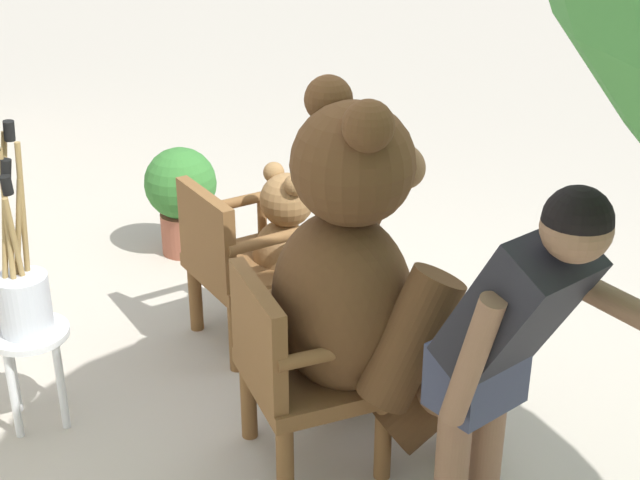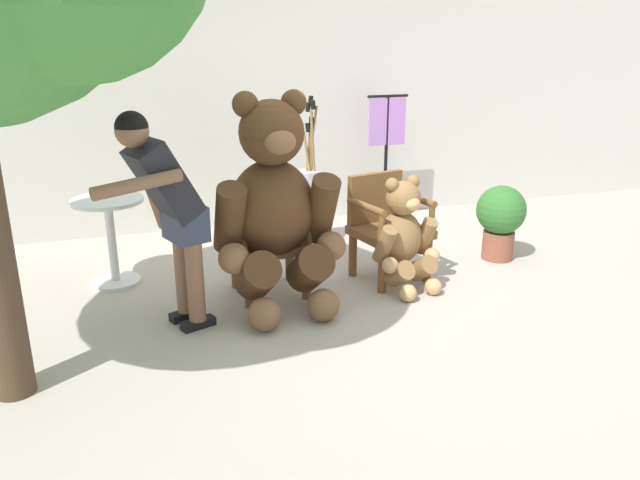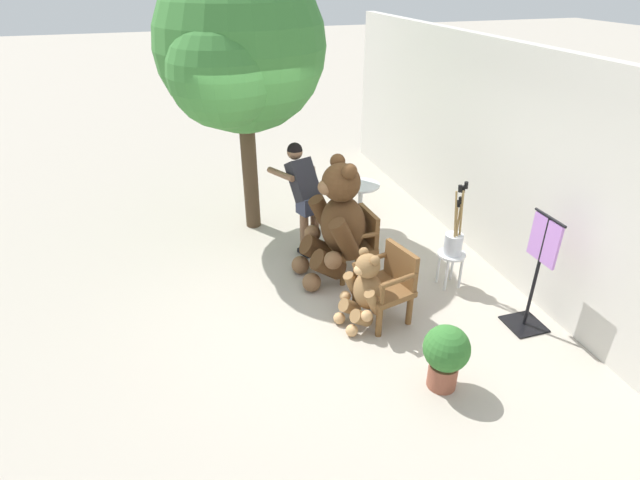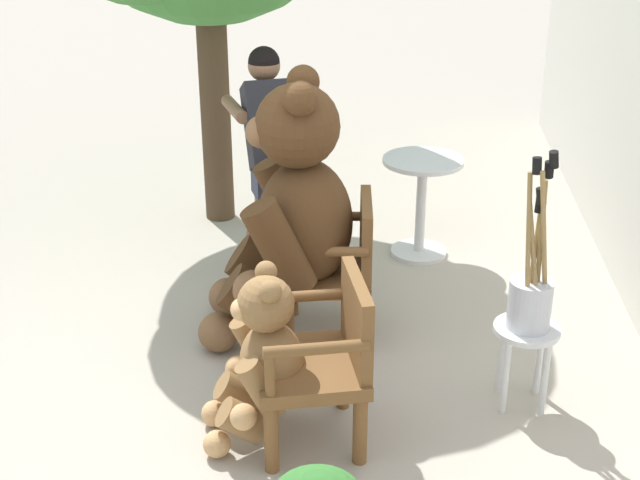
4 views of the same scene
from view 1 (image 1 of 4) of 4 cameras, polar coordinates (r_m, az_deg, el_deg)
ground_plane at (r=4.41m, az=3.01°, el=-8.49°), size 60.00×60.00×0.00m
wooden_chair_left at (r=3.61m, az=-1.35°, el=-8.07°), size 0.59×0.55×0.86m
wooden_chair_right at (r=4.46m, az=-5.22°, el=-1.30°), size 0.67×0.64×0.86m
teddy_bear_large at (r=3.53m, az=2.70°, el=-2.93°), size 0.95×0.92×1.59m
teddy_bear_small at (r=4.56m, az=-1.77°, el=-0.81°), size 0.57×0.57×0.91m
person_visitor at (r=2.95m, az=11.96°, el=-6.74°), size 0.73×0.66×1.52m
white_stool at (r=4.10m, az=-17.93°, el=-6.79°), size 0.34×0.34×0.46m
brush_bucket at (r=3.96m, az=-18.52°, el=-2.94°), size 0.22×0.22×0.96m
potted_plant at (r=5.51m, az=-8.88°, el=3.00°), size 0.44×0.44×0.68m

